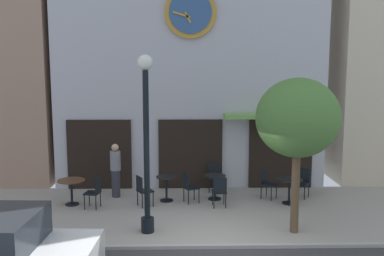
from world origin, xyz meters
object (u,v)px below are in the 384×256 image
object	(u,v)px
street_lamp	(146,144)
pedestrian_grey	(116,170)
cafe_chair_corner	(220,190)
cafe_chair_mid_row	(95,190)
cafe_table_center_right	(71,186)
cafe_table_center_left	(289,185)
cafe_table_center	(166,185)
cafe_table_near_curb	(215,183)
cafe_chair_facing_wall	(189,185)
cafe_chair_near_tree	(267,182)
street_tree	(298,119)
cafe_chair_outer	(303,180)
cafe_chair_right_end	(215,175)
cafe_chair_by_entrance	(143,189)

from	to	relation	value
street_lamp	pedestrian_grey	world-z (taller)	street_lamp
cafe_chair_corner	cafe_chair_mid_row	distance (m)	3.55
cafe_table_center_right	cafe_chair_mid_row	distance (m)	0.83
cafe_table_center_left	cafe_chair_mid_row	distance (m)	5.63
street_lamp	pedestrian_grey	xyz separation A→B (m)	(-1.21, 2.92, -1.31)
cafe_table_center_right	cafe_chair_corner	world-z (taller)	cafe_chair_corner
street_lamp	cafe_table_center	bearing A→B (deg)	81.47
pedestrian_grey	cafe_table_near_curb	bearing A→B (deg)	-6.00
cafe_table_center	cafe_chair_corner	bearing A→B (deg)	-23.15
cafe_chair_mid_row	cafe_chair_facing_wall	xyz separation A→B (m)	(2.67, 0.46, 0.00)
pedestrian_grey	cafe_chair_near_tree	bearing A→B (deg)	-3.18
street_lamp	cafe_chair_near_tree	xyz separation A→B (m)	(3.43, 2.66, -1.65)
street_lamp	pedestrian_grey	size ratio (longest dim) A/B	2.57
cafe_chair_near_tree	cafe_chair_facing_wall	world-z (taller)	same
cafe_table_near_curb	cafe_chair_facing_wall	distance (m)	0.86
cafe_chair_near_tree	cafe_chair_mid_row	world-z (taller)	same
street_lamp	street_tree	bearing A→B (deg)	-1.25
cafe_chair_outer	cafe_chair_mid_row	bearing A→B (deg)	-171.18
cafe_table_center	cafe_chair_mid_row	distance (m)	2.11
cafe_table_near_curb	cafe_chair_outer	distance (m)	2.74
cafe_chair_right_end	cafe_table_center_left	bearing A→B (deg)	-33.00
cafe_chair_near_tree	pedestrian_grey	bearing A→B (deg)	176.82
cafe_table_center_left	cafe_chair_corner	world-z (taller)	cafe_chair_corner
cafe_chair_by_entrance	cafe_chair_mid_row	bearing A→B (deg)	-173.60
cafe_table_center_right	cafe_chair_right_end	xyz separation A→B (m)	(4.28, 1.31, -0.03)
street_lamp	street_tree	xyz separation A→B (m)	(3.58, -0.08, 0.61)
cafe_table_near_curb	cafe_chair_facing_wall	size ratio (longest dim) A/B	0.84
cafe_chair_outer	cafe_table_center_left	bearing A→B (deg)	-131.17
cafe_chair_mid_row	cafe_table_center	bearing A→B (deg)	18.06
cafe_chair_by_entrance	cafe_chair_corner	size ratio (longest dim) A/B	1.00
street_lamp	cafe_chair_mid_row	bearing A→B (deg)	132.01
cafe_chair_near_tree	pedestrian_grey	distance (m)	4.66
cafe_chair_near_tree	cafe_chair_right_end	distance (m)	1.74
cafe_table_center_right	cafe_chair_near_tree	world-z (taller)	cafe_chair_near_tree
cafe_chair_mid_row	cafe_chair_right_end	distance (m)	3.90
cafe_chair_by_entrance	cafe_chair_facing_wall	distance (m)	1.38
cafe_table_near_curb	street_lamp	bearing A→B (deg)	-125.23
cafe_table_near_curb	cafe_chair_near_tree	xyz separation A→B (m)	(1.59, 0.06, 0.01)
cafe_chair_mid_row	cafe_chair_right_end	xyz separation A→B (m)	(3.53, 1.66, 0.00)
cafe_chair_outer	pedestrian_grey	size ratio (longest dim) A/B	0.54
cafe_chair_corner	cafe_chair_near_tree	distance (m)	1.74
cafe_table_center_right	cafe_table_center_left	xyz separation A→B (m)	(6.38, -0.05, 0.00)
cafe_table_near_curb	pedestrian_grey	bearing A→B (deg)	174.00
cafe_chair_by_entrance	cafe_chair_outer	xyz separation A→B (m)	(4.87, 0.81, 0.00)
cafe_chair_by_entrance	street_tree	bearing A→B (deg)	-27.77
cafe_chair_right_end	cafe_chair_corner	bearing A→B (deg)	-89.40
cafe_chair_mid_row	pedestrian_grey	xyz separation A→B (m)	(0.42, 1.10, 0.33)
cafe_table_center_left	cafe_table_near_curb	bearing A→B (deg)	167.40
cafe_table_center_left	street_tree	bearing A→B (deg)	-100.76
street_lamp	cafe_chair_right_end	distance (m)	4.29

